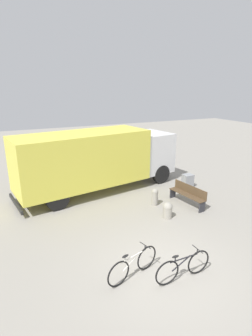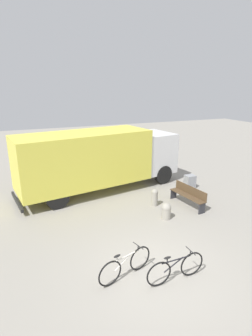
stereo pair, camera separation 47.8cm
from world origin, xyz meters
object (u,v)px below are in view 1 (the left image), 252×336
park_bench (188,194)px  utility_box (188,181)px  bollard_far_bench (155,196)px  bicycle_near (133,265)px  bicycle_middle (183,267)px  bollard_near_bench (168,210)px  delivery_truck (98,158)px

park_bench → utility_box: 2.25m
bollard_far_bench → bicycle_near: bearing=-128.2°
park_bench → bicycle_middle: size_ratio=1.10×
park_bench → bicycle_middle: 5.11m
bicycle_middle → bollard_far_bench: (1.80, 4.52, 0.04)m
bicycle_middle → utility_box: (4.60, 5.74, -0.05)m
utility_box → bollard_far_bench: bearing=-156.4°
park_bench → bollard_far_bench: (-1.43, 0.56, -0.08)m
bicycle_near → bicycle_middle: bearing=-44.0°
bicycle_middle → utility_box: bearing=50.7°
bicycle_near → bicycle_middle: 1.40m
bollard_near_bench → utility_box: (2.97, 2.51, -0.01)m
bicycle_middle → bollard_far_bench: 4.86m
delivery_truck → bicycle_middle: 7.50m
bicycle_middle → park_bench: bearing=50.2°
bollard_near_bench → utility_box: utility_box is taller
park_bench → bicycle_near: size_ratio=1.13×
delivery_truck → bicycle_near: 6.97m
bicycle_near → bollard_far_bench: (3.03, 3.85, 0.04)m
park_bench → delivery_truck: bearing=35.6°
delivery_truck → bollard_near_bench: 4.64m
bollard_near_bench → bollard_far_bench: 1.31m
bollard_far_bench → utility_box: bearing=23.6°
bicycle_middle → bollard_near_bench: bearing=62.5°
bicycle_near → bollard_near_bench: (2.87, 2.56, -0.04)m
bicycle_middle → bollard_far_bench: bearing=67.6°
bollard_near_bench → bicycle_near: bearing=-138.2°
bicycle_near → utility_box: bicycle_near is taller
delivery_truck → utility_box: (4.51, -1.63, -1.39)m
bollard_far_bench → utility_box: bollard_far_bench is taller
delivery_truck → bicycle_middle: (-0.10, -7.37, -1.35)m
delivery_truck → bollard_near_bench: bearing=-78.8°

